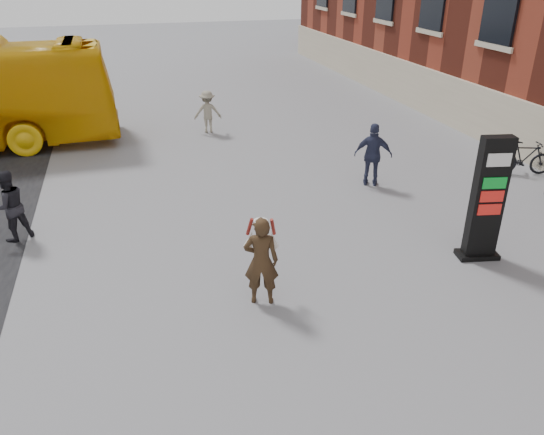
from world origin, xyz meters
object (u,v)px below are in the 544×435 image
object	(u,v)px
woman	(261,260)
pedestrian_b	(208,112)
pedestrian_a	(9,206)
pedestrian_c	(373,155)
info_pylon	(487,200)
bike_7	(524,158)

from	to	relation	value
woman	pedestrian_b	xyz separation A→B (m)	(0.86, 10.93, -0.12)
pedestrian_a	pedestrian_c	distance (m)	9.20
pedestrian_b	info_pylon	bearing A→B (deg)	117.68
pedestrian_c	woman	bearing A→B (deg)	73.05
woman	pedestrian_b	bearing A→B (deg)	-78.06
info_pylon	woman	xyz separation A→B (m)	(-4.85, -0.32, -0.45)
pedestrian_a	pedestrian_c	size ratio (longest dim) A/B	0.93
info_pylon	woman	world-z (taller)	info_pylon
info_pylon	pedestrian_b	xyz separation A→B (m)	(-3.98, 10.60, -0.57)
info_pylon	pedestrian_c	bearing A→B (deg)	106.56
info_pylon	woman	size ratio (longest dim) A/B	1.54
woman	bike_7	xyz separation A→B (m)	(9.09, 4.20, -0.39)
woman	info_pylon	bearing A→B (deg)	-159.74
pedestrian_a	woman	bearing A→B (deg)	109.29
info_pylon	pedestrian_a	world-z (taller)	info_pylon
pedestrian_a	pedestrian_b	size ratio (longest dim) A/B	1.08
woman	bike_7	world-z (taller)	woman
woman	pedestrian_b	world-z (taller)	woman
woman	bike_7	distance (m)	10.02
woman	pedestrian_c	distance (m)	6.42
pedestrian_a	bike_7	bearing A→B (deg)	149.88
pedestrian_c	bike_7	world-z (taller)	pedestrian_c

